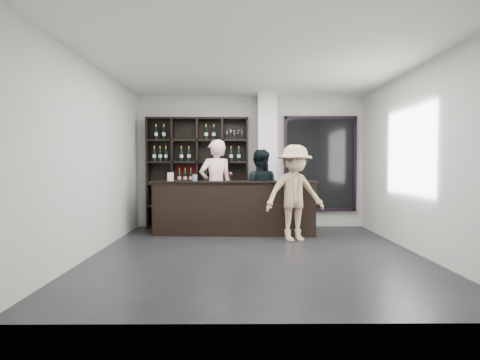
{
  "coord_description": "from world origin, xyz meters",
  "views": [
    {
      "loc": [
        -0.3,
        -6.17,
        1.38
      ],
      "look_at": [
        -0.24,
        1.1,
        1.1
      ],
      "focal_mm": 30.0,
      "sensor_mm": 36.0,
      "label": 1
    }
  ],
  "objects_px": {
    "wine_shelf": "(198,173)",
    "taster_pink": "(216,187)",
    "tasting_counter": "(234,207)",
    "taster_black": "(259,191)",
    "customer": "(295,193)"
  },
  "relations": [
    {
      "from": "taster_pink",
      "to": "taster_black",
      "type": "xyz_separation_m",
      "value": [
        0.88,
        0.03,
        -0.1
      ]
    },
    {
      "from": "tasting_counter",
      "to": "customer",
      "type": "relative_size",
      "value": 1.86
    },
    {
      "from": "tasting_counter",
      "to": "taster_pink",
      "type": "bearing_deg",
      "value": 167.61
    },
    {
      "from": "wine_shelf",
      "to": "tasting_counter",
      "type": "bearing_deg",
      "value": -45.53
    },
    {
      "from": "tasting_counter",
      "to": "taster_black",
      "type": "xyz_separation_m",
      "value": [
        0.51,
        0.13,
        0.31
      ]
    },
    {
      "from": "wine_shelf",
      "to": "taster_pink",
      "type": "bearing_deg",
      "value": -59.01
    },
    {
      "from": "tasting_counter",
      "to": "taster_pink",
      "type": "xyz_separation_m",
      "value": [
        -0.37,
        0.1,
        0.41
      ]
    },
    {
      "from": "tasting_counter",
      "to": "taster_black",
      "type": "relative_size",
      "value": 1.92
    },
    {
      "from": "taster_pink",
      "to": "customer",
      "type": "xyz_separation_m",
      "value": [
        1.47,
        -0.8,
        -0.07
      ]
    },
    {
      "from": "wine_shelf",
      "to": "taster_pink",
      "type": "relative_size",
      "value": 1.28
    },
    {
      "from": "tasting_counter",
      "to": "customer",
      "type": "height_order",
      "value": "customer"
    },
    {
      "from": "customer",
      "to": "wine_shelf",
      "type": "bearing_deg",
      "value": 125.63
    },
    {
      "from": "taster_pink",
      "to": "tasting_counter",
      "type": "bearing_deg",
      "value": 143.31
    },
    {
      "from": "wine_shelf",
      "to": "tasting_counter",
      "type": "xyz_separation_m",
      "value": [
        0.8,
        -0.82,
        -0.67
      ]
    },
    {
      "from": "wine_shelf",
      "to": "taster_pink",
      "type": "height_order",
      "value": "wine_shelf"
    }
  ]
}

